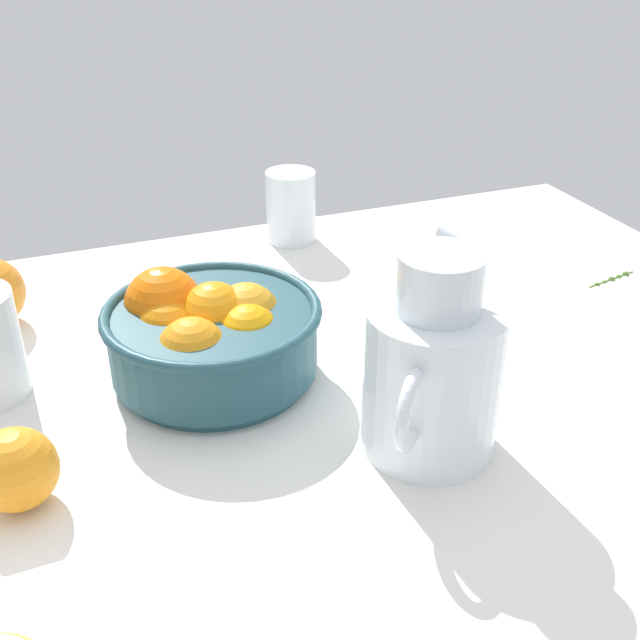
{
  "coord_description": "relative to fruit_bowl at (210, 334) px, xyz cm",
  "views": [
    {
      "loc": [
        -29.28,
        -66.85,
        47.13
      ],
      "look_at": [
        -2.02,
        3.77,
        4.82
      ],
      "focal_mm": 44.06,
      "sensor_mm": 36.0,
      "label": 1
    }
  ],
  "objects": [
    {
      "name": "loose_orange_1",
      "position": [
        -20.39,
        -13.59,
        -1.67
      ],
      "size": [
        7.28,
        7.28,
        7.28
      ],
      "primitive_type": "sphere",
      "color": "orange",
      "rests_on": "ground_plane"
    },
    {
      "name": "juice_pitcher",
      "position": [
        16.18,
        -18.95,
        1.94
      ],
      "size": [
        14.17,
        14.84,
        20.47
      ],
      "color": "white",
      "rests_on": "ground_plane"
    },
    {
      "name": "second_glass",
      "position": [
        20.36,
        32.16,
        -0.54
      ],
      "size": [
        7.32,
        7.32,
        10.6
      ],
      "color": "white",
      "rests_on": "ground_plane"
    },
    {
      "name": "herb_sprig_0",
      "position": [
        56.87,
        3.73,
        -5.05
      ],
      "size": [
        8.63,
        2.1,
        0.98
      ],
      "color": "#507B2F",
      "rests_on": "ground_plane"
    },
    {
      "name": "fruit_bowl",
      "position": [
        0.0,
        0.0,
        0.0
      ],
      "size": [
        23.17,
        23.17,
        11.56
      ],
      "color": "#234C56",
      "rests_on": "ground_plane"
    },
    {
      "name": "ground_plane",
      "position": [
        14.32,
        -4.41,
        -6.81
      ],
      "size": [
        114.09,
        87.77,
        3.0
      ],
      "primitive_type": "cube",
      "color": "white"
    }
  ]
}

